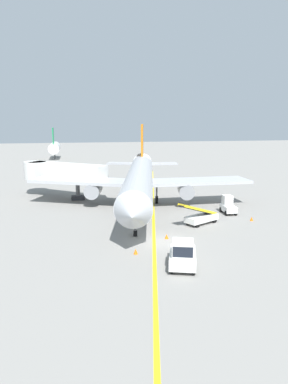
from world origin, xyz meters
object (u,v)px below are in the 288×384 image
(jet_bridge, at_px, (59,172))
(baggage_tug_near_wing, at_px, (228,206))
(belt_loader_forward_hold, at_px, (201,217))
(ground_crew_marshaller, at_px, (143,217))
(safety_cone_wingtip_left, at_px, (252,219))
(safety_cone_wingtip_right, at_px, (128,209))
(safety_cone_nose_right, at_px, (167,236))
(safety_cone_nose_left, at_px, (136,251))
(pushback_tug, at_px, (183,255))
(airliner, at_px, (139,179))

(jet_bridge, relative_size, baggage_tug_near_wing, 4.74)
(belt_loader_forward_hold, relative_size, ground_crew_marshaller, 2.94)
(jet_bridge, bearing_deg, safety_cone_wingtip_left, -37.98)
(ground_crew_marshaller, distance_m, safety_cone_wingtip_left, 11.93)
(jet_bridge, height_order, safety_cone_wingtip_right, jet_bridge)
(baggage_tug_near_wing, distance_m, safety_cone_nose_right, 11.87)
(safety_cone_nose_left, bearing_deg, safety_cone_nose_right, 42.97)
(jet_bridge, relative_size, pushback_tug, 2.91)
(airliner, height_order, safety_cone_wingtip_right, airliner)
(airliner, distance_m, safety_cone_nose_right, 13.39)
(pushback_tug, bearing_deg, ground_crew_marshaller, 94.42)
(safety_cone_nose_right, bearing_deg, jet_bridge, 116.95)
(jet_bridge, height_order, belt_loader_forward_hold, jet_bridge)
(pushback_tug, bearing_deg, safety_cone_nose_right, 85.64)
(belt_loader_forward_hold, relative_size, safety_cone_wingtip_right, 11.35)
(jet_bridge, xyz_separation_m, ground_crew_marshaller, (8.92, -15.60, -2.63))
(pushback_tug, distance_m, baggage_tug_near_wing, 16.94)
(ground_crew_marshaller, xyz_separation_m, safety_cone_wingtip_right, (-0.62, 6.14, -0.69))
(safety_cone_nose_left, xyz_separation_m, safety_cone_wingtip_left, (13.97, 7.15, 0.00))
(ground_crew_marshaller, relative_size, safety_cone_nose_left, 3.86)
(pushback_tug, xyz_separation_m, safety_cone_nose_left, (-2.94, 3.29, -0.77))
(safety_cone_wingtip_left, bearing_deg, jet_bridge, 142.02)
(baggage_tug_near_wing, height_order, safety_cone_nose_left, baggage_tug_near_wing)
(safety_cone_nose_right, xyz_separation_m, safety_cone_wingtip_left, (10.54, 3.95, 0.00))
(safety_cone_nose_right, bearing_deg, baggage_tug_near_wing, 38.29)
(airliner, distance_m, safety_cone_wingtip_right, 4.33)
(baggage_tug_near_wing, bearing_deg, safety_cone_wingtip_right, 163.26)
(airliner, xyz_separation_m, safety_cone_nose_left, (-3.29, -16.20, -3.20))
(pushback_tug, relative_size, ground_crew_marshaller, 2.36)
(safety_cone_nose_right, bearing_deg, ground_crew_marshaller, 106.38)
(belt_loader_forward_hold, xyz_separation_m, safety_cone_nose_left, (-8.15, -7.11, -0.56))
(ground_crew_marshaller, bearing_deg, safety_cone_nose_right, -73.62)
(airliner, relative_size, safety_cone_wingtip_left, 79.71)
(airliner, distance_m, safety_cone_nose_left, 16.84)
(ground_crew_marshaller, bearing_deg, safety_cone_wingtip_right, 95.74)
(airliner, xyz_separation_m, safety_cone_wingtip_left, (10.68, -9.05, -3.20))
(ground_crew_marshaller, bearing_deg, baggage_tug_near_wing, 14.48)
(ground_crew_marshaller, distance_m, safety_cone_nose_right, 4.84)
(jet_bridge, bearing_deg, airliner, -35.37)
(pushback_tug, distance_m, safety_cone_wingtip_left, 15.21)
(safety_cone_wingtip_right, bearing_deg, jet_bridge, 131.25)
(pushback_tug, height_order, safety_cone_wingtip_right, pushback_tug)
(baggage_tug_near_wing, height_order, safety_cone_wingtip_right, baggage_tug_near_wing)
(safety_cone_nose_left, bearing_deg, safety_cone_wingtip_left, 27.11)
(airliner, xyz_separation_m, pushback_tug, (-0.35, -19.49, -2.42))
(safety_cone_wingtip_left, relative_size, safety_cone_wingtip_right, 1.00)
(safety_cone_wingtip_left, bearing_deg, ground_crew_marshaller, 176.93)
(safety_cone_nose_left, xyz_separation_m, safety_cone_nose_right, (3.43, 3.20, 0.00))
(safety_cone_wingtip_right, bearing_deg, ground_crew_marshaller, -84.26)
(jet_bridge, height_order, safety_cone_nose_right, jet_bridge)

